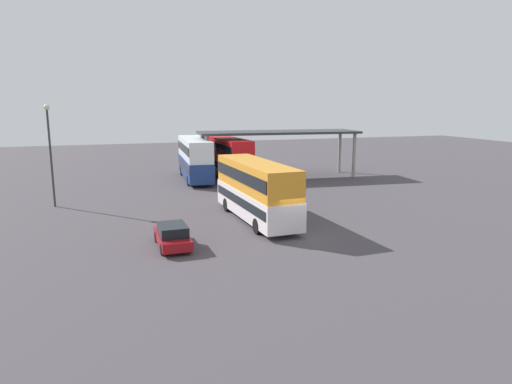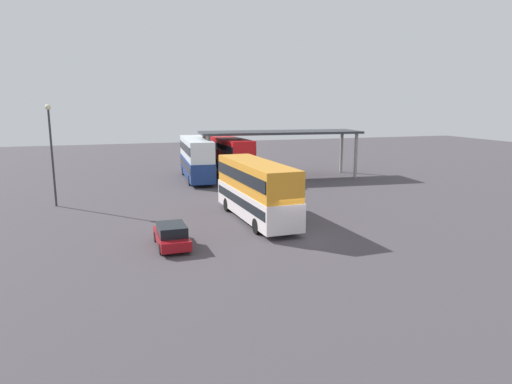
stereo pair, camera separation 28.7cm
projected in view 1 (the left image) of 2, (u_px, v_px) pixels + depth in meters
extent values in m
plane|color=#474147|center=(294.00, 235.00, 28.20)|extent=(140.00, 140.00, 0.00)
cube|color=white|center=(256.00, 203.00, 31.71)|extent=(3.01, 10.59, 1.80)
cube|color=orange|center=(256.00, 176.00, 31.35)|extent=(2.93, 10.38, 1.95)
cube|color=black|center=(256.00, 199.00, 31.67)|extent=(3.03, 10.18, 0.61)
cube|color=black|center=(256.00, 175.00, 31.33)|extent=(3.03, 10.18, 0.78)
cube|color=black|center=(233.00, 186.00, 36.42)|extent=(2.16, 0.20, 1.08)
cube|color=orange|center=(233.00, 176.00, 36.26)|extent=(1.78, 0.16, 0.36)
cylinder|color=black|center=(227.00, 205.00, 34.44)|extent=(0.33, 1.01, 1.00)
cylinder|color=black|center=(255.00, 202.00, 35.24)|extent=(0.33, 1.01, 1.00)
cylinder|color=black|center=(257.00, 226.00, 28.48)|extent=(0.33, 1.01, 1.00)
cylinder|color=black|center=(291.00, 223.00, 29.27)|extent=(0.33, 1.01, 1.00)
cube|color=maroon|center=(172.00, 238.00, 25.91)|extent=(1.73, 3.95, 0.55)
cube|color=black|center=(173.00, 230.00, 25.62)|extent=(1.56, 2.19, 0.58)
cylinder|color=black|center=(157.00, 237.00, 26.83)|extent=(0.21, 0.60, 0.60)
cylinder|color=black|center=(182.00, 235.00, 27.32)|extent=(0.21, 0.60, 0.60)
cylinder|color=black|center=(162.00, 249.00, 24.58)|extent=(0.21, 0.60, 0.60)
cylinder|color=black|center=(190.00, 247.00, 25.07)|extent=(0.21, 0.60, 0.60)
cube|color=navy|center=(195.00, 167.00, 48.54)|extent=(3.07, 11.25, 1.94)
cube|color=white|center=(195.00, 148.00, 48.15)|extent=(2.99, 11.02, 2.10)
cube|color=black|center=(195.00, 165.00, 48.49)|extent=(3.08, 10.81, 0.66)
cube|color=black|center=(194.00, 147.00, 48.13)|extent=(3.08, 10.81, 0.84)
cube|color=black|center=(189.00, 159.00, 53.70)|extent=(2.07, 0.22, 1.16)
cube|color=orange|center=(189.00, 151.00, 53.53)|extent=(1.71, 0.18, 0.36)
cylinder|color=black|center=(182.00, 171.00, 51.69)|extent=(0.34, 1.01, 1.00)
cylinder|color=black|center=(201.00, 170.00, 52.24)|extent=(0.34, 1.01, 1.00)
cylinder|color=black|center=(189.00, 181.00, 45.15)|extent=(0.34, 1.01, 1.00)
cylinder|color=black|center=(211.00, 180.00, 45.70)|extent=(0.34, 1.01, 1.00)
cube|color=orange|center=(227.00, 165.00, 50.11)|extent=(3.07, 11.17, 1.92)
cube|color=red|center=(227.00, 147.00, 49.72)|extent=(2.99, 10.94, 2.08)
cube|color=black|center=(227.00, 163.00, 50.06)|extent=(3.09, 10.73, 0.65)
cube|color=black|center=(227.00, 146.00, 49.70)|extent=(3.09, 10.73, 0.83)
cube|color=black|center=(213.00, 157.00, 55.05)|extent=(2.11, 0.21, 1.15)
cube|color=orange|center=(213.00, 150.00, 54.88)|extent=(1.73, 0.17, 0.36)
cylinder|color=black|center=(209.00, 169.00, 53.00)|extent=(0.33, 1.01, 1.00)
cylinder|color=black|center=(227.00, 168.00, 53.79)|extent=(0.33, 1.01, 1.00)
cylinder|color=black|center=(227.00, 178.00, 46.73)|extent=(0.33, 1.01, 1.00)
cylinder|color=black|center=(247.00, 177.00, 47.53)|extent=(0.33, 1.01, 1.00)
cube|color=#33353A|center=(279.00, 132.00, 49.32)|extent=(17.69, 6.39, 0.25)
cylinder|color=#9E9B93|center=(340.00, 152.00, 53.51)|extent=(0.36, 0.36, 4.82)
cylinder|color=#9E9B93|center=(354.00, 156.00, 49.84)|extent=(0.36, 0.36, 4.82)
cylinder|color=#9E9B93|center=(203.00, 156.00, 49.78)|extent=(0.36, 0.36, 4.82)
cylinder|color=#9E9B93|center=(207.00, 160.00, 46.11)|extent=(0.36, 0.36, 4.82)
cylinder|color=#33353A|center=(51.00, 159.00, 35.34)|extent=(0.16, 0.16, 7.60)
sphere|color=beige|center=(47.00, 107.00, 34.58)|extent=(0.44, 0.44, 0.44)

